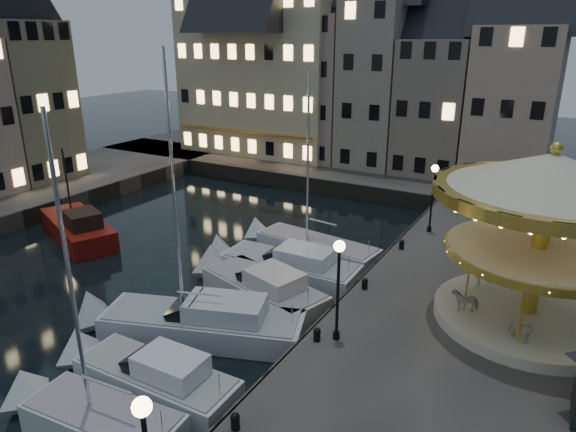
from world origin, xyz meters
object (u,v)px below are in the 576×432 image
Objects in this scene: motorboat_a at (91,419)px; red_fishing_boat at (79,229)px; streetlamp_c at (433,189)px; motorboat_d at (259,287)px; motorboat_e at (283,266)px; bollard_d at (402,244)px; carousel at (546,208)px; motorboat_f at (309,247)px; motorboat_c at (195,322)px; bollard_b at (317,334)px; bollard_c at (365,283)px; streetlamp_b at (338,276)px; bollard_a at (235,420)px; motorboat_b at (148,377)px.

motorboat_a is 18.67m from red_fishing_boat.
motorboat_d is (-5.72, -10.32, -3.38)m from streetlamp_c.
motorboat_a is at bearing -88.40° from motorboat_e.
carousel reaches higher than bollard_d.
motorboat_c is at bearing -91.52° from motorboat_f.
red_fishing_boat is at bearing 159.58° from motorboat_c.
carousel is at bearing 39.16° from bollard_b.
bollard_c is 0.07× the size of motorboat_d.
motorboat_c is (-6.32, -1.06, -3.34)m from streetlamp_b.
bollard_a is 5.50m from bollard_b.
motorboat_b is 0.86× the size of motorboat_e.
bollard_d is at bearing 7.32° from motorboat_f.
bollard_d is 12.49m from motorboat_c.
carousel is at bearing 9.37° from motorboat_d.
motorboat_f is (-5.44, 15.30, -1.07)m from bollard_a.
bollard_d is 8.58m from motorboat_d.
motorboat_c is 4.29m from motorboat_d.
bollard_c is at bearing -15.53° from motorboat_e.
streetlamp_b is 2.54m from bollard_b.
motorboat_b is 0.86× the size of carousel.
motorboat_f reaches higher than motorboat_d.
streetlamp_c is 21.86m from motorboat_a.
motorboat_e is (0.41, 7.04, -0.04)m from motorboat_c.
motorboat_a is 1.36× the size of motorboat_d.
motorboat_c is at bearing -93.37° from motorboat_e.
motorboat_f reaches higher than bollard_a.
bollard_a is 0.04× the size of motorboat_c.
streetlamp_b is 9.05m from motorboat_e.
streetlamp_c is 8.15m from motorboat_f.
bollard_d is 0.07× the size of motorboat_e.
streetlamp_b and streetlamp_c have the same top height.
bollard_a is 1.00× the size of bollard_b.
motorboat_c is at bearing 139.19° from bollard_a.
motorboat_a is at bearing -82.88° from motorboat_c.
carousel is (12.42, -4.12, 5.76)m from motorboat_f.
bollard_d is 6.73m from motorboat_e.
bollard_c is at bearing -41.40° from motorboat_f.
bollard_d is at bearing -99.73° from streetlamp_c.
motorboat_c is 1.66× the size of motorboat_d.
bollard_c is 12.89m from motorboat_a.
red_fishing_boat is (-19.65, -0.38, -0.90)m from bollard_c.
motorboat_a reaches higher than bollard_b.
carousel reaches higher than bollard_a.
streetlamp_b reaches higher than bollard_c.
streetlamp_b is 7.37m from motorboat_d.
carousel is (12.28, -0.79, 5.65)m from motorboat_e.
motorboat_e is 1.00× the size of carousel.
motorboat_e is 13.54m from carousel.
motorboat_f is at bearing 119.05° from bollard_b.
streetlamp_b is 5.14m from bollard_c.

